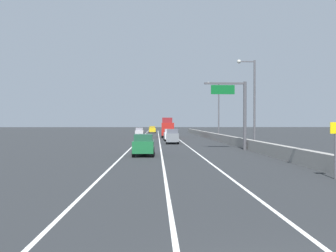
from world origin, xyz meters
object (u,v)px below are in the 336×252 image
(speed_advisory_sign, at_px, (335,146))
(lamp_post_right_third, at_px, (217,107))
(car_silver_0, at_px, (139,132))
(box_truck, at_px, (167,128))
(lamp_post_right_second, at_px, (252,98))
(overhead_sign_gantry, at_px, (238,107))
(car_yellow_1, at_px, (152,130))
(car_gray_3, at_px, (172,136))
(car_white_4, at_px, (169,135))
(car_green_2, at_px, (144,145))

(speed_advisory_sign, bearing_deg, lamp_post_right_third, 88.22)
(car_silver_0, height_order, box_truck, box_truck)
(lamp_post_right_second, bearing_deg, car_silver_0, 111.81)
(lamp_post_right_third, bearing_deg, overhead_sign_gantry, -94.48)
(car_silver_0, xyz_separation_m, car_yellow_1, (2.56, 22.18, 0.07))
(lamp_post_right_third, bearing_deg, lamp_post_right_second, -89.35)
(car_gray_3, height_order, box_truck, box_truck)
(box_truck, bearing_deg, speed_advisory_sign, -82.00)
(speed_advisory_sign, relative_size, car_gray_3, 0.69)
(box_truck, bearing_deg, car_white_4, -90.47)
(car_white_4, bearing_deg, overhead_sign_gantry, -69.62)
(lamp_post_right_third, bearing_deg, car_silver_0, 131.61)
(lamp_post_right_second, relative_size, car_green_2, 2.48)
(speed_advisory_sign, height_order, car_green_2, speed_advisory_sign)
(car_silver_0, bearing_deg, car_gray_3, -77.34)
(speed_advisory_sign, distance_m, car_green_2, 16.68)
(speed_advisory_sign, distance_m, car_white_4, 38.24)
(overhead_sign_gantry, relative_size, lamp_post_right_second, 0.74)
(car_white_4, bearing_deg, car_green_2, -97.55)
(overhead_sign_gantry, xyz_separation_m, car_gray_3, (-6.74, 11.12, -3.69))
(car_green_2, distance_m, car_gray_3, 17.61)
(box_truck, bearing_deg, lamp_post_right_second, -74.27)
(speed_advisory_sign, bearing_deg, car_silver_0, 103.05)
(lamp_post_right_third, distance_m, car_white_4, 10.44)
(car_gray_3, bearing_deg, car_silver_0, 102.66)
(lamp_post_right_second, relative_size, lamp_post_right_third, 1.00)
(car_gray_3, bearing_deg, car_yellow_1, 94.11)
(car_silver_0, bearing_deg, overhead_sign_gantry, -71.46)
(car_gray_3, relative_size, box_truck, 0.44)
(car_green_2, relative_size, box_truck, 0.41)
(car_yellow_1, xyz_separation_m, car_green_2, (0.14, -66.61, -0.03))
(speed_advisory_sign, bearing_deg, overhead_sign_gantry, 91.33)
(box_truck, bearing_deg, car_green_2, -95.03)
(lamp_post_right_second, xyz_separation_m, car_green_2, (-12.09, -7.48, -4.86))
(lamp_post_right_second, relative_size, car_yellow_1, 2.44)
(lamp_post_right_second, xyz_separation_m, car_white_4, (-8.82, 17.17, -4.87))
(lamp_post_right_third, height_order, car_gray_3, lamp_post_right_third)
(overhead_sign_gantry, height_order, lamp_post_right_second, lamp_post_right_second)
(overhead_sign_gantry, bearing_deg, car_green_2, -148.75)
(speed_advisory_sign, height_order, car_silver_0, speed_advisory_sign)
(speed_advisory_sign, relative_size, car_green_2, 0.73)
(lamp_post_right_third, xyz_separation_m, car_gray_3, (-8.45, -10.77, -4.80))
(car_green_2, xyz_separation_m, car_gray_3, (3.40, 17.27, 0.06))
(car_yellow_1, distance_m, car_gray_3, 49.47)
(car_silver_0, distance_m, box_truck, 8.63)
(car_yellow_1, xyz_separation_m, box_truck, (3.52, -28.23, 0.86))
(lamp_post_right_second, xyz_separation_m, car_gray_3, (-8.69, 9.80, -4.80))
(car_white_4, bearing_deg, lamp_post_right_second, -62.81)
(lamp_post_right_second, height_order, car_white_4, lamp_post_right_second)
(car_silver_0, distance_m, car_yellow_1, 22.33)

